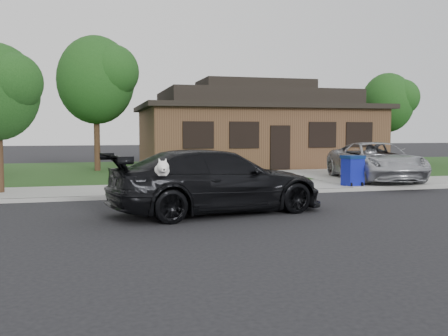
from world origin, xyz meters
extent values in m
plane|color=black|center=(0.00, 0.00, 0.00)|extent=(120.00, 120.00, 0.00)
cube|color=gray|center=(0.00, 5.00, 0.06)|extent=(60.00, 3.00, 0.12)
cube|color=gray|center=(0.00, 3.50, 0.06)|extent=(60.00, 0.12, 0.12)
cube|color=#193814|center=(0.00, 13.00, 0.07)|extent=(60.00, 13.00, 0.13)
cube|color=gray|center=(6.00, 10.00, 0.07)|extent=(4.50, 13.00, 0.14)
imported|color=black|center=(-1.69, 0.44, 0.78)|extent=(5.72, 3.16, 1.57)
ellipsoid|color=white|center=(-3.20, -0.60, 1.15)|extent=(0.34, 0.40, 0.30)
sphere|color=white|center=(-3.20, -0.83, 1.25)|extent=(0.26, 0.26, 0.26)
cube|color=white|center=(-3.20, -0.95, 1.21)|extent=(0.09, 0.12, 0.08)
sphere|color=black|center=(-3.20, -1.01, 1.21)|extent=(0.04, 0.04, 0.04)
cone|color=white|center=(-3.26, -0.78, 1.39)|extent=(0.11, 0.11, 0.14)
cone|color=white|center=(-3.13, -0.78, 1.39)|extent=(0.11, 0.11, 0.14)
imported|color=#ABADB3|center=(5.78, 5.49, 0.86)|extent=(3.13, 5.50, 1.45)
cube|color=navy|center=(4.03, 4.07, 0.59)|extent=(0.64, 0.64, 0.95)
cube|color=#061C4D|center=(4.03, 4.07, 1.12)|extent=(0.69, 0.69, 0.11)
cylinder|color=black|center=(3.82, 3.78, 0.19)|extent=(0.07, 0.15, 0.15)
cylinder|color=black|center=(4.24, 3.78, 0.19)|extent=(0.07, 0.15, 0.15)
cube|color=#422B1C|center=(4.00, 15.00, 1.63)|extent=(12.00, 8.00, 3.00)
cube|color=black|center=(4.00, 15.00, 3.25)|extent=(12.60, 8.60, 0.25)
cube|color=black|center=(4.00, 15.00, 3.78)|extent=(10.00, 6.50, 0.80)
cube|color=black|center=(4.00, 15.00, 4.48)|extent=(6.00, 3.50, 0.60)
cube|color=black|center=(4.00, 10.97, 1.23)|extent=(1.00, 0.06, 2.10)
cube|color=black|center=(0.00, 10.97, 1.83)|extent=(1.30, 0.05, 1.10)
cube|color=black|center=(2.20, 10.97, 1.83)|extent=(1.30, 0.05, 1.10)
cube|color=black|center=(6.20, 10.97, 1.83)|extent=(1.30, 0.05, 1.10)
cube|color=black|center=(8.20, 10.97, 1.83)|extent=(1.30, 0.05, 1.10)
cylinder|color=#332114|center=(-4.50, 13.00, 1.37)|extent=(0.28, 0.28, 2.48)
ellipsoid|color=#143811|center=(-4.50, 13.00, 4.41)|extent=(3.60, 3.60, 4.14)
sphere|color=#26591E|center=(-3.78, 12.46, 4.77)|extent=(2.52, 2.52, 2.52)
cylinder|color=#332114|center=(12.00, 14.50, 1.14)|extent=(0.28, 0.28, 2.03)
ellipsoid|color=#143811|center=(12.00, 14.50, 3.65)|extent=(3.00, 3.00, 3.45)
sphere|color=#26591E|center=(12.60, 14.05, 3.95)|extent=(2.10, 2.10, 2.10)
sphere|color=#26591E|center=(-6.98, 4.81, 3.48)|extent=(1.82, 1.82, 1.82)
camera|label=1|loc=(-4.60, -11.47, 2.03)|focal=40.00mm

